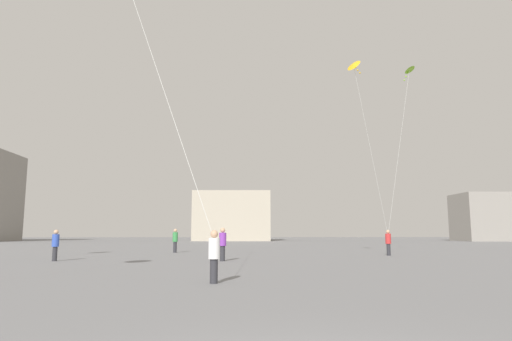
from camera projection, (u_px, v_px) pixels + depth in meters
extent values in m
cylinder|color=#2D2D33|center=(175.00, 247.00, 33.96)|extent=(0.27, 0.27, 0.82)
cylinder|color=#388C47|center=(175.00, 237.00, 34.07)|extent=(0.39, 0.39, 0.72)
sphere|color=tan|center=(175.00, 231.00, 34.14)|extent=(0.27, 0.27, 0.27)
cylinder|color=#2D2D33|center=(223.00, 253.00, 23.78)|extent=(0.26, 0.26, 0.81)
cylinder|color=purple|center=(223.00, 239.00, 23.89)|extent=(0.39, 0.39, 0.70)
sphere|color=tan|center=(223.00, 230.00, 23.95)|extent=(0.26, 0.26, 0.26)
cylinder|color=#2D2D33|center=(55.00, 254.00, 23.82)|extent=(0.25, 0.25, 0.76)
cylinder|color=#3351B7|center=(56.00, 240.00, 23.92)|extent=(0.36, 0.36, 0.66)
sphere|color=tan|center=(56.00, 232.00, 23.98)|extent=(0.25, 0.25, 0.25)
cylinder|color=#2D2D33|center=(389.00, 250.00, 29.55)|extent=(0.25, 0.25, 0.78)
cylinder|color=red|center=(388.00, 239.00, 29.66)|extent=(0.37, 0.37, 0.68)
sphere|color=tan|center=(388.00, 232.00, 29.72)|extent=(0.25, 0.25, 0.25)
cylinder|color=#2D2D33|center=(214.00, 271.00, 13.31)|extent=(0.24, 0.24, 0.72)
cylinder|color=white|center=(214.00, 248.00, 13.41)|extent=(0.35, 0.35, 0.63)
sphere|color=tan|center=(214.00, 234.00, 13.47)|extent=(0.24, 0.24, 0.24)
cone|color=yellow|center=(353.00, 65.00, 28.08)|extent=(1.08, 1.14, 0.79)
sphere|color=yellow|center=(356.00, 67.00, 27.96)|extent=(0.10, 0.10, 0.10)
sphere|color=yellow|center=(358.00, 70.00, 27.84)|extent=(0.10, 0.10, 0.10)
sphere|color=yellow|center=(360.00, 73.00, 27.73)|extent=(0.10, 0.10, 0.10)
cylinder|color=silver|center=(371.00, 153.00, 28.88)|extent=(2.85, 3.01, 10.75)
cylinder|color=silver|center=(162.00, 86.00, 15.52)|extent=(3.90, 2.93, 10.60)
cone|color=#8CD12D|center=(409.00, 69.00, 29.45)|extent=(0.97, 0.98, 0.44)
sphere|color=#8CD12D|center=(408.00, 73.00, 29.53)|extent=(0.10, 0.10, 0.10)
sphere|color=#8CD12D|center=(406.00, 77.00, 29.60)|extent=(0.10, 0.10, 0.10)
sphere|color=#8CD12D|center=(404.00, 80.00, 29.68)|extent=(0.10, 0.10, 0.10)
cylinder|color=silver|center=(399.00, 153.00, 29.56)|extent=(1.28, 1.87, 10.96)
cube|color=#B2A893|center=(233.00, 217.00, 86.44)|extent=(14.88, 13.60, 9.20)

